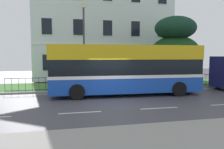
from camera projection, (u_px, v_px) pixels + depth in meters
name	position (u px, v px, depth m)	size (l,w,h in m)	color
ground_plane	(110.00, 99.00, 13.19)	(60.00, 56.00, 0.18)	#44424A
georgian_townhouse	(99.00, 21.00, 26.76)	(15.06, 10.80, 13.65)	silver
iron_verge_railing	(121.00, 82.00, 16.83)	(16.87, 0.04, 0.97)	black
evergreen_tree	(173.00, 55.00, 19.69)	(5.08, 4.92, 6.25)	#423328
single_decker_bus	(126.00, 69.00, 14.62)	(10.17, 2.97, 3.34)	#1947B4
street_lamp_post	(84.00, 40.00, 16.53)	(0.36, 0.24, 6.53)	#333338
litter_bin	(150.00, 79.00, 18.16)	(0.49, 0.49, 1.17)	#4C4742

